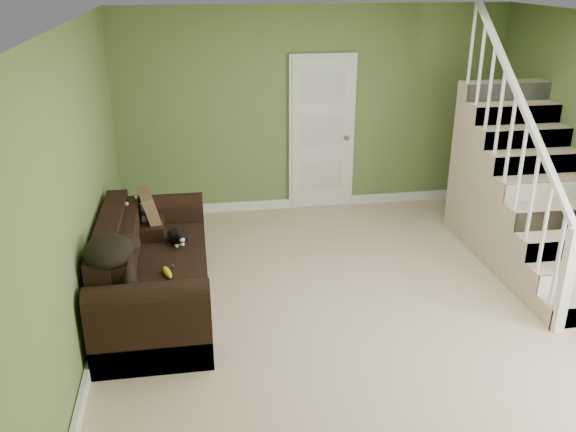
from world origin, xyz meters
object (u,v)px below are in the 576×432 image
object	(u,v)px
cat	(176,237)
banana	(167,272)
sofa	(151,274)
side_table	(140,248)

from	to	relation	value
cat	banana	world-z (taller)	cat
sofa	cat	distance (m)	0.46
sofa	banana	world-z (taller)	sofa
cat	banana	distance (m)	0.66
sofa	side_table	distance (m)	0.65
sofa	cat	bearing A→B (deg)	51.86
sofa	banana	distance (m)	0.41
sofa	cat	xyz separation A→B (m)	(0.25, 0.32, 0.22)
sofa	banana	bearing A→B (deg)	-62.30
side_table	cat	bearing A→B (deg)	-39.20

